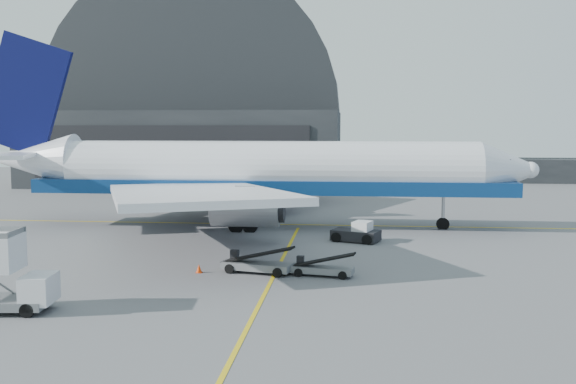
# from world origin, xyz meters

# --- Properties ---
(ground) EXTENTS (200.00, 200.00, 0.00)m
(ground) POSITION_xyz_m (0.00, 0.00, 0.00)
(ground) COLOR #565659
(ground) RESTS_ON ground
(taxi_lines) EXTENTS (80.00, 42.12, 0.02)m
(taxi_lines) POSITION_xyz_m (0.00, 12.67, 0.01)
(taxi_lines) COLOR gold
(taxi_lines) RESTS_ON ground
(hangar) EXTENTS (50.00, 28.30, 28.00)m
(hangar) POSITION_xyz_m (-22.00, 64.95, 9.54)
(hangar) COLOR black
(hangar) RESTS_ON ground
(distant_bldg_a) EXTENTS (14.00, 8.00, 4.00)m
(distant_bldg_a) POSITION_xyz_m (38.00, 72.00, 0.00)
(distant_bldg_a) COLOR black
(distant_bldg_a) RESTS_ON ground
(airliner) EXTENTS (54.62, 52.96, 19.17)m
(airliner) POSITION_xyz_m (-4.91, 18.64, 5.36)
(airliner) COLOR white
(airliner) RESTS_ON ground
(pushback_tug) EXTENTS (4.39, 3.40, 1.80)m
(pushback_tug) POSITION_xyz_m (5.54, 11.37, 0.68)
(pushback_tug) COLOR black
(pushback_tug) RESTS_ON ground
(belt_loader_a) EXTENTS (5.09, 2.64, 1.90)m
(belt_loader_a) POSITION_xyz_m (-1.23, -0.91, 0.59)
(belt_loader_a) COLOR slate
(belt_loader_a) RESTS_ON ground
(belt_loader_b) EXTENTS (4.36, 2.11, 1.63)m
(belt_loader_b) POSITION_xyz_m (3.13, -1.32, 0.50)
(belt_loader_b) COLOR slate
(belt_loader_b) RESTS_ON ground
(traffic_cone) EXTENTS (0.40, 0.40, 0.58)m
(traffic_cone) POSITION_xyz_m (-5.09, -1.26, 0.28)
(traffic_cone) COLOR #E03907
(traffic_cone) RESTS_ON ground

